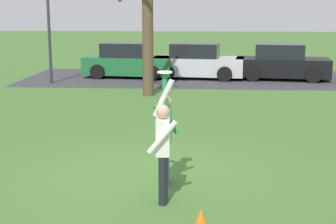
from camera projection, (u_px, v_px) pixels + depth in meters
The scene contains 11 objects.
ground_plane at pixel (150, 177), 9.87m from camera, with size 120.00×120.00×0.00m, color #426B2D.
person_catcher at pixel (165, 132), 9.28m from camera, with size 0.49×0.55×2.08m.
person_defender at pixel (163, 145), 8.40m from camera, with size 0.49×0.55×2.04m.
frisbee_disc at pixel (165, 72), 8.84m from camera, with size 0.26×0.26×0.02m, color white.
parked_car_green at pixel (129, 61), 23.73m from camera, with size 4.28×2.40×1.59m.
parked_car_silver at pixel (197, 62), 23.39m from camera, with size 4.28×2.40×1.59m.
parked_car_black at pixel (282, 63), 22.99m from camera, with size 4.28×2.40×1.59m.
parking_strip at pixel (204, 78), 23.45m from camera, with size 16.25×6.40×0.01m, color #38383D.
bare_tree_tall at pixel (147, 19), 18.37m from camera, with size 1.85×2.12×5.68m.
lamppost_by_lot at pixel (49, 22), 21.40m from camera, with size 0.28×0.28×4.26m.
field_cone_orange at pixel (201, 219), 7.49m from camera, with size 0.26×0.26×0.32m, color orange.
Camera 1 is at (0.98, -9.38, 3.19)m, focal length 55.05 mm.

